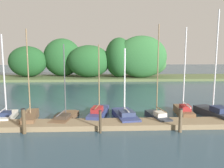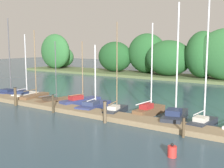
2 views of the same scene
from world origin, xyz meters
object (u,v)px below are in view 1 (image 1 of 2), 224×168
(sailboat_4, at_px, (99,112))
(sailboat_7, at_px, (183,110))
(sailboat_3, at_px, (65,117))
(sailboat_6, at_px, (157,115))
(sailboat_5, at_px, (125,115))
(mooring_piling_3, at_px, (180,120))
(sailboat_8, at_px, (214,112))
(sailboat_2, at_px, (30,116))
(mooring_piling_2, at_px, (100,122))
(mooring_piling_1, at_px, (24,121))
(sailboat_1, at_px, (6,115))

(sailboat_4, height_order, sailboat_7, sailboat_7)
(sailboat_3, height_order, sailboat_6, sailboat_6)
(sailboat_5, bearing_deg, sailboat_6, -106.12)
(sailboat_7, distance_m, mooring_piling_3, 4.07)
(sailboat_5, height_order, sailboat_8, sailboat_8)
(sailboat_8, bearing_deg, sailboat_7, 64.05)
(sailboat_6, xyz_separation_m, sailboat_7, (2.36, 1.11, 0.08))
(sailboat_2, xyz_separation_m, mooring_piling_2, (5.17, -2.71, 0.36))
(sailboat_6, relative_size, mooring_piling_3, 4.56)
(sailboat_6, height_order, sailboat_8, sailboat_8)
(mooring_piling_1, bearing_deg, sailboat_6, 15.41)
(mooring_piling_2, xyz_separation_m, mooring_piling_3, (5.10, -0.07, 0.04))
(sailboat_8, xyz_separation_m, mooring_piling_2, (-8.88, -3.16, 0.29))
(sailboat_4, distance_m, sailboat_5, 2.10)
(sailboat_4, bearing_deg, sailboat_7, -77.32)
(mooring_piling_3, bearing_deg, sailboat_3, 159.69)
(sailboat_6, bearing_deg, sailboat_2, 78.61)
(sailboat_7, bearing_deg, sailboat_6, 119.64)
(sailboat_3, distance_m, mooring_piling_1, 3.48)
(sailboat_7, xyz_separation_m, mooring_piling_2, (-6.61, -3.70, 0.30))
(sailboat_6, relative_size, sailboat_7, 1.02)
(sailboat_8, distance_m, mooring_piling_3, 4.98)
(sailboat_1, distance_m, sailboat_8, 15.96)
(sailboat_2, bearing_deg, sailboat_7, -93.68)
(sailboat_3, relative_size, sailboat_8, 0.69)
(sailboat_2, distance_m, sailboat_5, 7.03)
(mooring_piling_1, bearing_deg, sailboat_2, 98.57)
(mooring_piling_2, bearing_deg, sailboat_7, 29.21)
(sailboat_1, distance_m, mooring_piling_2, 7.74)
(sailboat_4, distance_m, sailboat_6, 4.50)
(sailboat_1, height_order, sailboat_4, sailboat_1)
(sailboat_4, bearing_deg, mooring_piling_1, 138.30)
(sailboat_1, bearing_deg, sailboat_2, -107.03)
(sailboat_6, xyz_separation_m, mooring_piling_2, (-4.25, -2.58, 0.38))
(sailboat_5, relative_size, mooring_piling_3, 3.44)
(sailboat_8, distance_m, mooring_piling_2, 9.43)
(sailboat_4, relative_size, mooring_piling_2, 3.82)
(sailboat_6, bearing_deg, sailboat_5, 71.59)
(mooring_piling_1, bearing_deg, mooring_piling_3, -0.97)
(sailboat_4, bearing_deg, sailboat_8, -81.00)
(sailboat_2, relative_size, sailboat_3, 1.19)
(sailboat_8, height_order, mooring_piling_3, sailboat_8)
(sailboat_5, xyz_separation_m, sailboat_8, (7.03, 0.25, 0.12))
(mooring_piling_1, height_order, mooring_piling_2, mooring_piling_1)
(sailboat_7, bearing_deg, sailboat_3, 99.98)
(sailboat_8, bearing_deg, sailboat_4, 74.79)
(sailboat_4, relative_size, sailboat_5, 1.06)
(sailboat_7, relative_size, mooring_piling_1, 4.30)
(sailboat_2, relative_size, mooring_piling_1, 4.15)
(sailboat_4, height_order, sailboat_6, sailboat_6)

